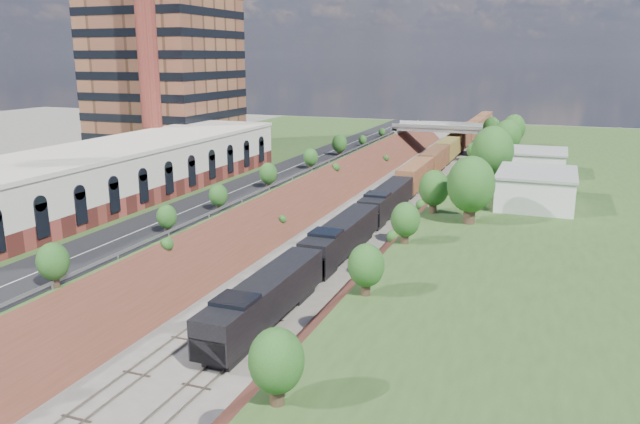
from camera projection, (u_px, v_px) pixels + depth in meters
ground at (114, 423)px, 40.59m from camera, size 400.00×400.00×0.00m
platform_left at (185, 181)px, 105.75m from camera, size 44.00×180.00×5.00m
platform_right at (611, 216)px, 82.95m from camera, size 44.00×180.00×5.00m
embankment_left at (305, 206)px, 98.76m from camera, size 10.00×180.00×10.00m
embankment_right at (444, 219)px, 91.16m from camera, size 10.00×180.00×10.00m
rail_left_track at (356, 210)px, 95.84m from camera, size 1.58×180.00×0.18m
rail_right_track at (388, 213)px, 94.04m from camera, size 1.58×180.00×0.18m
road at (279, 173)px, 99.08m from camera, size 8.00×180.00×0.10m
guardrail at (302, 172)px, 97.37m from camera, size 0.10×171.00×0.70m
commercial_building at (124, 170)px, 82.62m from camera, size 14.30×62.30×7.00m
highrise_tower at (161, 1)px, 113.02m from camera, size 22.00×22.00×53.90m
smokestack at (147, 44)px, 97.68m from camera, size 3.20×3.20×40.00m
overpass at (444, 134)px, 149.95m from camera, size 24.50×8.30×7.40m
white_building_near at (536, 189)px, 77.89m from camera, size 9.00×12.00×4.00m
white_building_far at (538, 163)px, 98.05m from camera, size 8.00×10.00×3.60m
tree_right_large at (471, 185)px, 68.68m from camera, size 5.25×5.25×7.61m
tree_left_crest at (143, 226)px, 61.07m from camera, size 2.45×2.45×3.55m
freight_train at (440, 155)px, 132.14m from camera, size 3.30×184.69×4.86m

